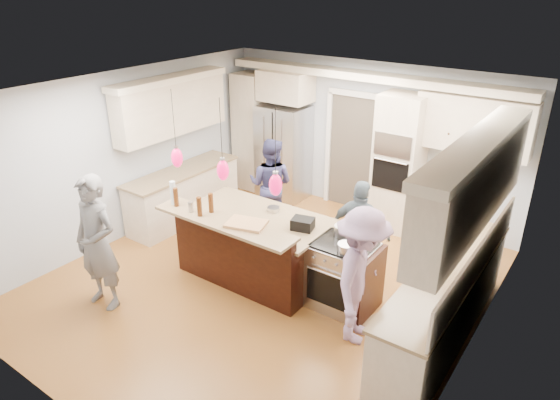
{
  "coord_description": "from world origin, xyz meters",
  "views": [
    {
      "loc": [
        3.64,
        -4.77,
        3.99
      ],
      "look_at": [
        0.0,
        0.35,
        1.15
      ],
      "focal_mm": 32.0,
      "sensor_mm": 36.0,
      "label": 1
    }
  ],
  "objects_px": {
    "kitchen_island": "(255,245)",
    "person_far_left": "(271,184)",
    "refrigerator": "(283,152)",
    "island_range": "(344,276)",
    "person_bar_end": "(97,243)"
  },
  "relations": [
    {
      "from": "refrigerator",
      "to": "person_far_left",
      "type": "xyz_separation_m",
      "value": [
        0.6,
        -1.23,
        -0.1
      ]
    },
    {
      "from": "kitchen_island",
      "to": "person_bar_end",
      "type": "bearing_deg",
      "value": -124.82
    },
    {
      "from": "kitchen_island",
      "to": "person_far_left",
      "type": "relative_size",
      "value": 1.32
    },
    {
      "from": "kitchen_island",
      "to": "island_range",
      "type": "distance_m",
      "value": 1.41
    },
    {
      "from": "refrigerator",
      "to": "person_bar_end",
      "type": "distance_m",
      "value": 4.27
    },
    {
      "from": "island_range",
      "to": "kitchen_island",
      "type": "bearing_deg",
      "value": -176.88
    },
    {
      "from": "island_range",
      "to": "person_bar_end",
      "type": "height_order",
      "value": "person_bar_end"
    },
    {
      "from": "person_bar_end",
      "to": "kitchen_island",
      "type": "bearing_deg",
      "value": 50.67
    },
    {
      "from": "person_bar_end",
      "to": "person_far_left",
      "type": "bearing_deg",
      "value": 76.51
    },
    {
      "from": "person_bar_end",
      "to": "person_far_left",
      "type": "height_order",
      "value": "person_bar_end"
    },
    {
      "from": "person_bar_end",
      "to": "person_far_left",
      "type": "xyz_separation_m",
      "value": [
        0.48,
        3.04,
        -0.11
      ]
    },
    {
      "from": "island_range",
      "to": "person_far_left",
      "type": "height_order",
      "value": "person_far_left"
    },
    {
      "from": "refrigerator",
      "to": "island_range",
      "type": "height_order",
      "value": "refrigerator"
    },
    {
      "from": "refrigerator",
      "to": "kitchen_island",
      "type": "xyz_separation_m",
      "value": [
        1.3,
        -2.57,
        -0.42
      ]
    },
    {
      "from": "kitchen_island",
      "to": "person_far_left",
      "type": "distance_m",
      "value": 1.55
    }
  ]
}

